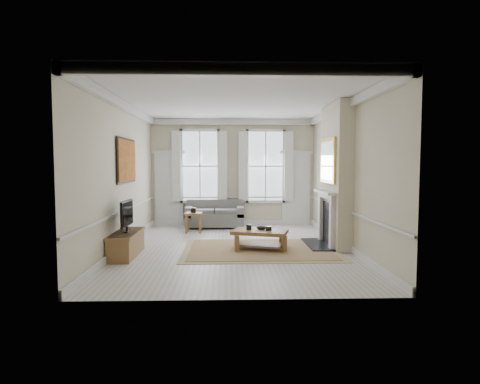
{
  "coord_description": "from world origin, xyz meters",
  "views": [
    {
      "loc": [
        -0.17,
        -9.3,
        1.97
      ],
      "look_at": [
        0.15,
        0.98,
        1.25
      ],
      "focal_mm": 30.0,
      "sensor_mm": 36.0,
      "label": 1
    }
  ],
  "objects_px": {
    "side_table": "(194,216)",
    "tv_stand": "(126,244)",
    "coffee_table": "(260,234)",
    "sofa": "(215,216)"
  },
  "relations": [
    {
      "from": "coffee_table",
      "to": "tv_stand",
      "type": "xyz_separation_m",
      "value": [
        -2.91,
        -0.52,
        -0.12
      ]
    },
    {
      "from": "sofa",
      "to": "tv_stand",
      "type": "bearing_deg",
      "value": -114.6
    },
    {
      "from": "side_table",
      "to": "tv_stand",
      "type": "relative_size",
      "value": 0.39
    },
    {
      "from": "side_table",
      "to": "sofa",
      "type": "bearing_deg",
      "value": 57.62
    },
    {
      "from": "side_table",
      "to": "coffee_table",
      "type": "xyz_separation_m",
      "value": [
        1.72,
        -2.43,
        -0.09
      ]
    },
    {
      "from": "sofa",
      "to": "side_table",
      "type": "relative_size",
      "value": 3.11
    },
    {
      "from": "sofa",
      "to": "side_table",
      "type": "bearing_deg",
      "value": -122.38
    },
    {
      "from": "side_table",
      "to": "tv_stand",
      "type": "height_order",
      "value": "side_table"
    },
    {
      "from": "coffee_table",
      "to": "side_table",
      "type": "bearing_deg",
      "value": 142.43
    },
    {
      "from": "side_table",
      "to": "coffee_table",
      "type": "relative_size",
      "value": 0.42
    }
  ]
}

